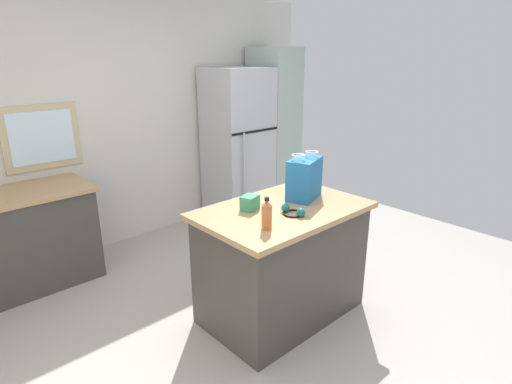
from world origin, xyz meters
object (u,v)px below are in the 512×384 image
kitchen_island (282,262)px  tall_cabinet (274,131)px  bottle (267,215)px  shopping_bag (304,178)px  small_box (250,203)px  refrigerator (238,146)px  ear_defenders (293,211)px

kitchen_island → tall_cabinet: tall_cabinet is taller
kitchen_island → bottle: (-0.36, -0.20, 0.55)m
tall_cabinet → bottle: bearing=-135.7°
shopping_bag → small_box: bearing=168.8°
refrigerator → bottle: size_ratio=8.40×
refrigerator → ear_defenders: bearing=-120.3°
kitchen_island → shopping_bag: 0.68m
kitchen_island → bottle: bottle is taller
shopping_bag → refrigerator: bearing=65.2°
refrigerator → ear_defenders: size_ratio=9.29×
refrigerator → ear_defenders: 2.28m
bottle → shopping_bag: bearing=20.6°
shopping_bag → small_box: (-0.49, 0.10, -0.11)m
refrigerator → tall_cabinet: size_ratio=0.89×
tall_cabinet → small_box: 2.56m
small_box → ear_defenders: small_box is taller
kitchen_island → shopping_bag: bearing=8.8°
tall_cabinet → shopping_bag: bearing=-128.8°
refrigerator → ear_defenders: (-1.15, -1.97, 0.01)m
shopping_bag → bottle: (-0.64, -0.24, -0.07)m
bottle → small_box: bearing=65.5°
small_box → bottle: bottle is taller
kitchen_island → ear_defenders: 0.50m
bottle → ear_defenders: bearing=10.1°
bottle → kitchen_island: bearing=28.6°
bottle → ear_defenders: 0.33m
kitchen_island → small_box: small_box is taller
kitchen_island → refrigerator: bearing=58.8°
small_box → refrigerator: bearing=52.1°
tall_cabinet → small_box: tall_cabinet is taller
small_box → ear_defenders: size_ratio=0.65×
shopping_bag → ear_defenders: shopping_bag is taller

